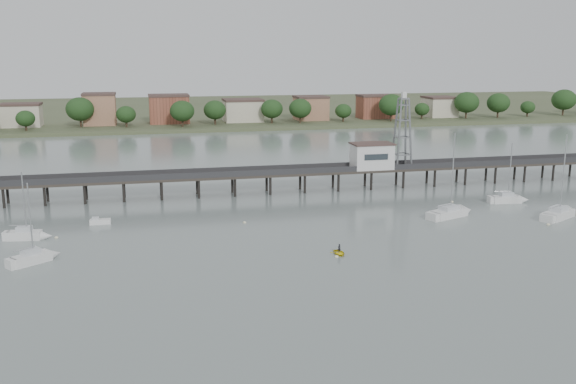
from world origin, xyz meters
name	(u,v)px	position (x,y,z in m)	size (l,w,h in m)	color
ground_plane	(345,310)	(0.00, 0.00, 0.00)	(500.00, 500.00, 0.00)	slate
pier	(251,175)	(0.00, 60.00, 3.79)	(150.00, 5.00, 5.50)	#2D2823
pier_building	(372,156)	(25.00, 60.00, 6.67)	(8.40, 5.40, 5.30)	silver
lattice_tower	(402,133)	(31.50, 60.00, 11.10)	(3.20, 3.20, 15.50)	slate
sailboat_d	(563,213)	(48.41, 30.18, 0.63)	(9.24, 6.75, 14.95)	white
sailboat_a	(38,257)	(-34.85, 24.86, 0.65)	(6.56, 5.70, 11.33)	white
sailboat_c	(455,212)	(30.91, 34.88, 0.63)	(9.56, 5.93, 15.13)	white
sailboat_b	(31,235)	(-37.45, 36.20, 0.66)	(6.56, 2.73, 10.70)	white
sailboat_e	(511,199)	(45.74, 41.51, 0.65)	(7.23, 2.93, 11.72)	white
white_tender	(100,222)	(-27.92, 42.99, 0.40)	(3.34, 1.44, 1.29)	white
yellow_dinghy	(339,254)	(5.26, 18.98, 0.00)	(2.01, 0.58, 2.81)	yellow
dinghy_occupant	(339,254)	(5.26, 18.98, 0.00)	(0.45, 1.22, 0.29)	black
mooring_buoys	(335,227)	(8.77, 32.47, 0.08)	(77.23, 27.10, 0.39)	#F3EBBD
far_shore	(186,110)	(0.36, 239.58, 0.95)	(500.00, 170.00, 10.40)	#475133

